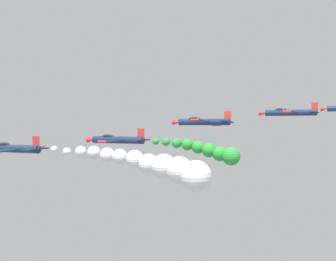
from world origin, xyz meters
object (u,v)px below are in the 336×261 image
Objects in this scene: airplane_left_inner at (13,148)px; airplane_left_outer at (203,122)px; airplane_right_outer at (290,113)px; airplane_right_inner at (117,140)px.

airplane_left_inner is 30.36m from airplane_left_outer.
airplane_right_outer is at bearing -39.39° from airplane_left_inner.
airplane_right_inner is (12.57, -8.73, 0.98)m from airplane_left_inner.
airplane_left_outer reaches higher than airplane_right_inner.
airplane_right_outer is (36.13, -29.67, 5.46)m from airplane_left_inner.
airplane_right_inner is 15.11m from airplane_left_outer.
airplane_left_inner is 1.00× the size of airplane_right_outer.
airplane_right_outer is (12.07, -11.54, 1.69)m from airplane_left_outer.
airplane_right_inner is 1.00× the size of airplane_right_outer.
airplane_left_outer is (24.06, -18.12, 3.78)m from airplane_left_inner.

